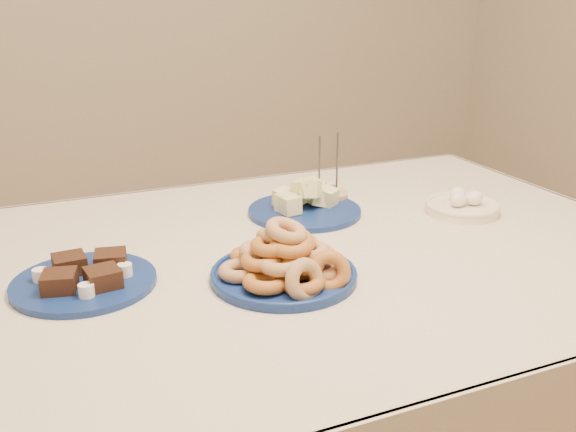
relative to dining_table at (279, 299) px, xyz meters
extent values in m
cylinder|color=brown|center=(0.70, 0.40, -0.28)|extent=(0.06, 0.06, 0.72)
cube|color=beige|center=(0.00, 0.00, 0.10)|extent=(1.70, 1.10, 0.02)
cube|color=beige|center=(0.00, 0.55, -0.03)|extent=(1.70, 0.01, 0.28)
cube|color=beige|center=(0.85, 0.00, -0.03)|extent=(0.01, 1.10, 0.28)
cylinder|color=navy|center=(-0.04, -0.12, 0.11)|extent=(0.31, 0.31, 0.01)
torus|color=navy|center=(-0.04, -0.12, 0.12)|extent=(0.32, 0.32, 0.01)
torus|color=#A67345|center=(0.04, -0.10, 0.13)|extent=(0.08, 0.08, 0.03)
torus|color=#935321|center=(-0.01, -0.05, 0.13)|extent=(0.12, 0.12, 0.03)
torus|color=#935321|center=(-0.08, -0.05, 0.13)|extent=(0.08, 0.08, 0.03)
torus|color=#A67345|center=(-0.12, -0.11, 0.13)|extent=(0.10, 0.09, 0.03)
torus|color=#935321|center=(-0.10, -0.17, 0.13)|extent=(0.11, 0.11, 0.04)
torus|color=#935321|center=(-0.03, -0.20, 0.13)|extent=(0.11, 0.11, 0.03)
torus|color=#A67345|center=(0.02, -0.16, 0.13)|extent=(0.09, 0.08, 0.03)
torus|color=#A67345|center=(0.00, -0.09, 0.16)|extent=(0.11, 0.11, 0.04)
torus|color=#935321|center=(-0.04, -0.07, 0.16)|extent=(0.12, 0.12, 0.03)
torus|color=#A67345|center=(-0.07, -0.09, 0.16)|extent=(0.12, 0.12, 0.03)
torus|color=#935321|center=(-0.09, -0.13, 0.16)|extent=(0.11, 0.11, 0.03)
torus|color=#A67345|center=(-0.06, -0.16, 0.16)|extent=(0.10, 0.11, 0.03)
torus|color=#935321|center=(-0.02, -0.16, 0.16)|extent=(0.11, 0.12, 0.04)
torus|color=#A67345|center=(0.01, -0.13, 0.16)|extent=(0.11, 0.11, 0.04)
torus|color=#935321|center=(-0.01, -0.12, 0.18)|extent=(0.11, 0.12, 0.05)
torus|color=#A67345|center=(-0.04, -0.09, 0.18)|extent=(0.11, 0.11, 0.06)
torus|color=#935321|center=(-0.06, -0.12, 0.18)|extent=(0.08, 0.08, 0.03)
torus|color=#935321|center=(-0.04, -0.14, 0.18)|extent=(0.11, 0.11, 0.03)
torus|color=#A67345|center=(-0.03, -0.12, 0.21)|extent=(0.12, 0.12, 0.05)
torus|color=#A67345|center=(-0.04, -0.21, 0.15)|extent=(0.09, 0.07, 0.08)
torus|color=#935321|center=(0.02, -0.20, 0.14)|extent=(0.09, 0.08, 0.08)
cylinder|color=navy|center=(0.16, 0.21, 0.11)|extent=(0.28, 0.28, 0.01)
cube|color=#E0E792|center=(0.17, 0.25, 0.14)|extent=(0.06, 0.06, 0.06)
cube|color=#E0E792|center=(0.11, 0.24, 0.14)|extent=(0.06, 0.06, 0.05)
cube|color=#E0E792|center=(0.11, 0.21, 0.14)|extent=(0.05, 0.06, 0.05)
cube|color=#E0E792|center=(0.16, 0.19, 0.17)|extent=(0.06, 0.07, 0.05)
cube|color=#E0E792|center=(0.11, 0.18, 0.14)|extent=(0.05, 0.05, 0.04)
cube|color=#E0E792|center=(0.21, 0.25, 0.14)|extent=(0.07, 0.06, 0.06)
cube|color=#E0E792|center=(0.22, 0.21, 0.14)|extent=(0.06, 0.06, 0.05)
cube|color=#E0E792|center=(0.17, 0.20, 0.17)|extent=(0.05, 0.05, 0.05)
cube|color=#E0E792|center=(0.20, 0.21, 0.14)|extent=(0.06, 0.05, 0.06)
cube|color=#E0E792|center=(0.15, 0.20, 0.17)|extent=(0.06, 0.06, 0.06)
cylinder|color=navy|center=(-0.39, 0.00, 0.11)|extent=(0.28, 0.28, 0.01)
cube|color=black|center=(-0.44, -0.03, 0.14)|extent=(0.07, 0.07, 0.03)
cube|color=black|center=(-0.36, -0.04, 0.14)|extent=(0.07, 0.07, 0.03)
cube|color=black|center=(-0.41, 0.05, 0.14)|extent=(0.06, 0.06, 0.03)
cube|color=black|center=(-0.34, 0.03, 0.14)|extent=(0.07, 0.07, 0.03)
cylinder|color=white|center=(-0.47, 0.03, 0.13)|extent=(0.03, 0.03, 0.02)
cylinder|color=white|center=(-0.40, -0.07, 0.13)|extent=(0.03, 0.03, 0.02)
cylinder|color=white|center=(-0.32, -0.01, 0.13)|extent=(0.03, 0.03, 0.02)
cylinder|color=tan|center=(0.25, 0.27, 0.12)|extent=(0.13, 0.13, 0.02)
cylinder|color=#45454B|center=(0.25, 0.27, 0.14)|extent=(0.05, 0.05, 0.02)
cylinder|color=silver|center=(0.25, 0.27, 0.15)|extent=(0.04, 0.04, 0.01)
cylinder|color=#45454B|center=(0.22, 0.27, 0.21)|extent=(0.01, 0.01, 0.15)
cylinder|color=#45454B|center=(0.28, 0.28, 0.21)|extent=(0.01, 0.01, 0.15)
cylinder|color=white|center=(0.51, 0.06, 0.12)|extent=(0.19, 0.19, 0.02)
torus|color=white|center=(0.51, 0.06, 0.13)|extent=(0.20, 0.20, 0.01)
ellipsoid|color=white|center=(0.49, 0.04, 0.15)|extent=(0.05, 0.04, 0.04)
ellipsoid|color=white|center=(0.53, 0.04, 0.15)|extent=(0.05, 0.04, 0.04)
ellipsoid|color=white|center=(0.52, 0.08, 0.15)|extent=(0.05, 0.04, 0.04)
camera|label=1|loc=(-0.47, -1.14, 0.63)|focal=40.00mm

